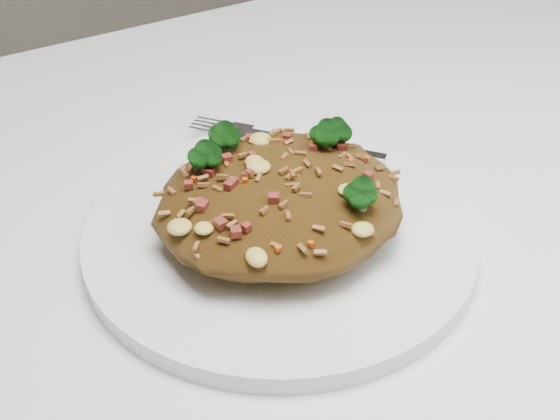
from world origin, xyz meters
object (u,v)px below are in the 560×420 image
at_px(fried_rice, 280,191).
at_px(plate, 280,236).
at_px(dining_table, 235,364).
at_px(fork, 296,141).

bearing_deg(fried_rice, plate, -139.81).
bearing_deg(dining_table, fried_rice, 10.99).
relative_size(dining_table, fork, 8.99).
height_order(fried_rice, fork, fried_rice).
height_order(dining_table, fork, fork).
xyz_separation_m(dining_table, fried_rice, (0.04, 0.01, 0.13)).
bearing_deg(fork, dining_table, -89.13).
distance_m(dining_table, fried_rice, 0.14).
bearing_deg(plate, fried_rice, 40.19).
bearing_deg(fork, plate, -77.25).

